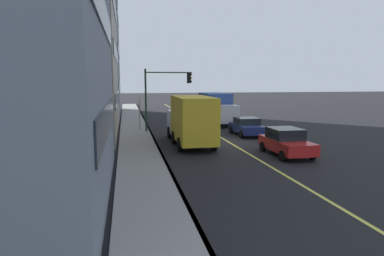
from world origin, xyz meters
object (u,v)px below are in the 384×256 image
truck_yellow (191,120)px  car_red (286,142)px  traffic_light_mast (164,89)px  car_navy (247,126)px  truck_blue (217,108)px  street_sign_post (140,112)px

truck_yellow → car_red: bearing=-130.4°
traffic_light_mast → car_navy: bearing=-113.7°
truck_blue → traffic_light_mast: traffic_light_mast is taller
car_red → truck_yellow: size_ratio=0.56×
car_navy → street_sign_post: bearing=66.1°
truck_blue → truck_yellow: bearing=156.5°
car_navy → truck_blue: size_ratio=0.58×
car_red → truck_blue: 15.20m
car_navy → traffic_light_mast: size_ratio=0.74×
traffic_light_mast → street_sign_post: traffic_light_mast is taller
street_sign_post → traffic_light_mast: bearing=-114.5°
car_red → truck_blue: (15.17, 0.17, 0.84)m
truck_yellow → street_sign_post: 7.72m
car_navy → truck_blue: truck_blue is taller
car_navy → truck_yellow: (-3.29, 5.25, 1.02)m
car_navy → traffic_light_mast: (2.80, 6.37, 2.98)m
car_navy → car_red: 7.49m
truck_blue → street_sign_post: size_ratio=2.31×
car_red → street_sign_post: 13.90m
truck_yellow → traffic_light_mast: (6.09, 1.13, 1.96)m
car_red → truck_blue: bearing=0.7°
car_red → traffic_light_mast: (10.29, 6.07, 2.90)m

